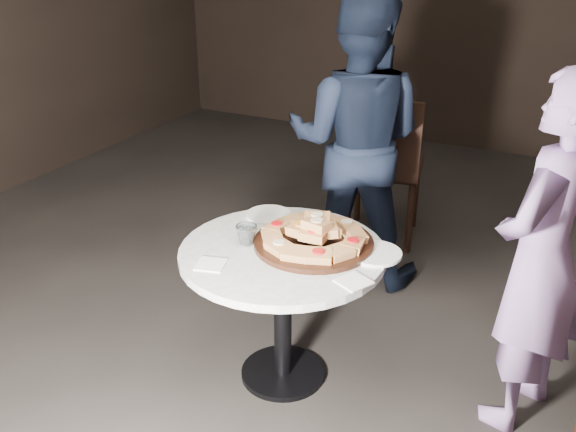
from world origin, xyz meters
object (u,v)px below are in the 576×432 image
Objects in this scene: water_glass at (247,235)px; diner_teal at (542,258)px; diner_navy at (356,141)px; focaccia_pile at (315,233)px; serving_board at (314,243)px; chair_far at (384,161)px; table at (283,274)px.

diner_teal is at bearing 13.28° from water_glass.
diner_navy reaches higher than water_glass.
diner_teal is (0.86, 0.15, 0.02)m from focaccia_pile.
serving_board is 1.13× the size of focaccia_pile.
serving_board is 0.31× the size of diner_navy.
water_glass is 1.49m from chair_far.
diner_navy is (-0.19, 0.93, 0.14)m from serving_board.
table is at bearing -59.12° from diner_teal.
focaccia_pile is 0.28m from water_glass.
focaccia_pile is 0.28× the size of diner_navy.
water_glass is at bearing 75.39° from diner_navy.
focaccia_pile is at bearing 13.39° from serving_board.
serving_board is at bearing 24.08° from water_glass.
focaccia_pile is (0.10, 0.09, 0.18)m from table.
water_glass is at bearing -156.08° from focaccia_pile.
chair_far is (-0.17, 1.36, -0.15)m from focaccia_pile.
serving_board is 0.28m from water_glass.
table is at bearing -138.41° from focaccia_pile.
diner_teal reaches higher than table.
diner_navy is at bearing 86.23° from water_glass.
chair_far is 0.60× the size of diner_navy.
water_glass is 1.15m from diner_teal.
diner_navy reaches higher than diner_teal.
diner_navy is at bearing 75.72° from chair_far.
diner_teal reaches higher than serving_board.
water_glass is (-0.16, -0.02, 0.16)m from table.
serving_board is at bearing -63.27° from diner_teal.
chair_far is at bearing -122.68° from diner_teal.
table is 1.06m from diner_navy.
chair_far is (-0.17, 1.36, -0.10)m from serving_board.
focaccia_pile is 0.88m from diner_teal.
serving_board is 0.35× the size of diner_teal.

